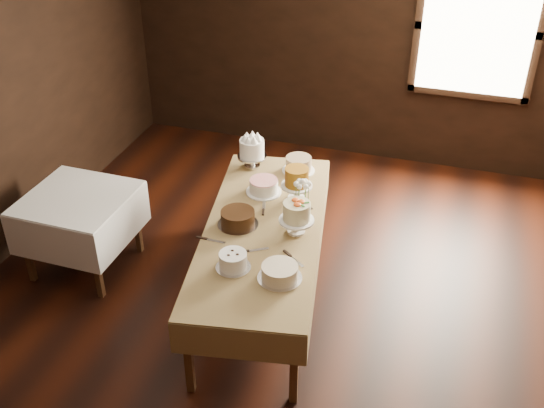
{
  "coord_description": "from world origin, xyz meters",
  "views": [
    {
      "loc": [
        1.27,
        -3.8,
        3.63
      ],
      "look_at": [
        0.0,
        0.2,
        0.95
      ],
      "focal_mm": 42.77,
      "sensor_mm": 36.0,
      "label": 1
    }
  ],
  "objects_px": {
    "side_table": "(78,205)",
    "cake_lattice": "(264,187)",
    "cake_meringue": "(252,154)",
    "cake_speckled": "(298,165)",
    "flower_vase": "(302,209)",
    "cake_swirl": "(233,261)",
    "cake_flowers": "(296,219)",
    "cake_caramel": "(297,185)",
    "cake_cream": "(280,273)",
    "cake_chocolate": "(238,219)",
    "cake_server_a": "(259,249)",
    "cake_server_d": "(304,210)",
    "cake_server_c": "(264,204)",
    "cake_server_b": "(297,262)",
    "display_table": "(263,232)",
    "cake_server_e": "(216,241)"
  },
  "relations": [
    {
      "from": "side_table",
      "to": "cake_server_b",
      "type": "xyz_separation_m",
      "value": [
        2.03,
        -0.29,
        0.08
      ]
    },
    {
      "from": "cake_caramel",
      "to": "flower_vase",
      "type": "relative_size",
      "value": 2.58
    },
    {
      "from": "cake_lattice",
      "to": "cake_server_d",
      "type": "distance_m",
      "value": 0.44
    },
    {
      "from": "cake_cream",
      "to": "cake_server_a",
      "type": "bearing_deg",
      "value": 131.62
    },
    {
      "from": "cake_lattice",
      "to": "cake_flowers",
      "type": "bearing_deg",
      "value": -48.86
    },
    {
      "from": "cake_meringue",
      "to": "cake_cream",
      "type": "bearing_deg",
      "value": -64.12
    },
    {
      "from": "cake_meringue",
      "to": "cake_speckled",
      "type": "xyz_separation_m",
      "value": [
        0.43,
        0.05,
        -0.06
      ]
    },
    {
      "from": "cake_lattice",
      "to": "cake_chocolate",
      "type": "bearing_deg",
      "value": -94.28
    },
    {
      "from": "cake_speckled",
      "to": "side_table",
      "type": "bearing_deg",
      "value": -149.01
    },
    {
      "from": "cake_caramel",
      "to": "cake_server_e",
      "type": "bearing_deg",
      "value": -118.15
    },
    {
      "from": "cake_server_b",
      "to": "cake_server_c",
      "type": "bearing_deg",
      "value": 162.59
    },
    {
      "from": "side_table",
      "to": "cake_server_d",
      "type": "relative_size",
      "value": 3.65
    },
    {
      "from": "flower_vase",
      "to": "cake_swirl",
      "type": "bearing_deg",
      "value": -109.5
    },
    {
      "from": "cake_cream",
      "to": "cake_server_e",
      "type": "distance_m",
      "value": 0.66
    },
    {
      "from": "cake_server_c",
      "to": "flower_vase",
      "type": "relative_size",
      "value": 2.04
    },
    {
      "from": "cake_server_a",
      "to": "cake_server_b",
      "type": "height_order",
      "value": "same"
    },
    {
      "from": "cake_caramel",
      "to": "cake_swirl",
      "type": "relative_size",
      "value": 1.18
    },
    {
      "from": "cake_server_b",
      "to": "cake_speckled",
      "type": "bearing_deg",
      "value": 142.44
    },
    {
      "from": "flower_vase",
      "to": "cake_speckled",
      "type": "bearing_deg",
      "value": 107.63
    },
    {
      "from": "cake_server_c",
      "to": "cake_server_e",
      "type": "height_order",
      "value": "same"
    },
    {
      "from": "cake_swirl",
      "to": "cake_lattice",
      "type": "bearing_deg",
      "value": 96.3
    },
    {
      "from": "cake_lattice",
      "to": "cake_flowers",
      "type": "height_order",
      "value": "cake_flowers"
    },
    {
      "from": "cake_meringue",
      "to": "side_table",
      "type": "bearing_deg",
      "value": -142.53
    },
    {
      "from": "display_table",
      "to": "cake_speckled",
      "type": "relative_size",
      "value": 8.27
    },
    {
      "from": "cake_server_a",
      "to": "cake_server_b",
      "type": "relative_size",
      "value": 1.0
    },
    {
      "from": "display_table",
      "to": "cake_flowers",
      "type": "bearing_deg",
      "value": 2.11
    },
    {
      "from": "side_table",
      "to": "cake_meringue",
      "type": "xyz_separation_m",
      "value": [
        1.25,
        0.96,
        0.2
      ]
    },
    {
      "from": "cake_caramel",
      "to": "cake_server_e",
      "type": "distance_m",
      "value": 0.89
    },
    {
      "from": "cake_chocolate",
      "to": "flower_vase",
      "type": "distance_m",
      "value": 0.53
    },
    {
      "from": "cake_server_a",
      "to": "cake_server_d",
      "type": "bearing_deg",
      "value": 42.65
    },
    {
      "from": "cake_speckled",
      "to": "cake_server_b",
      "type": "height_order",
      "value": "cake_speckled"
    },
    {
      "from": "side_table",
      "to": "cake_swirl",
      "type": "bearing_deg",
      "value": -17.33
    },
    {
      "from": "cake_speckled",
      "to": "cake_lattice",
      "type": "distance_m",
      "value": 0.48
    },
    {
      "from": "side_table",
      "to": "cake_lattice",
      "type": "xyz_separation_m",
      "value": [
        1.49,
        0.56,
        0.13
      ]
    },
    {
      "from": "display_table",
      "to": "cake_lattice",
      "type": "bearing_deg",
      "value": 107.58
    },
    {
      "from": "cake_speckled",
      "to": "cake_flowers",
      "type": "bearing_deg",
      "value": -75.42
    },
    {
      "from": "cake_meringue",
      "to": "cake_lattice",
      "type": "bearing_deg",
      "value": -58.57
    },
    {
      "from": "cake_meringue",
      "to": "cake_flowers",
      "type": "relative_size",
      "value": 1.09
    },
    {
      "from": "cake_chocolate",
      "to": "side_table",
      "type": "bearing_deg",
      "value": -178.96
    },
    {
      "from": "cake_cream",
      "to": "cake_server_d",
      "type": "height_order",
      "value": "cake_cream"
    },
    {
      "from": "cake_server_a",
      "to": "cake_server_d",
      "type": "xyz_separation_m",
      "value": [
        0.18,
        0.63,
        0.0
      ]
    },
    {
      "from": "display_table",
      "to": "cake_meringue",
      "type": "bearing_deg",
      "value": 114.1
    },
    {
      "from": "cake_server_c",
      "to": "cake_server_d",
      "type": "bearing_deg",
      "value": -101.52
    },
    {
      "from": "cake_server_d",
      "to": "flower_vase",
      "type": "bearing_deg",
      "value": -120.81
    },
    {
      "from": "cake_meringue",
      "to": "cake_caramel",
      "type": "bearing_deg",
      "value": -37.46
    },
    {
      "from": "cake_chocolate",
      "to": "cake_server_e",
      "type": "height_order",
      "value": "cake_chocolate"
    },
    {
      "from": "cake_lattice",
      "to": "cake_server_b",
      "type": "height_order",
      "value": "cake_lattice"
    },
    {
      "from": "cake_caramel",
      "to": "cake_chocolate",
      "type": "relative_size",
      "value": 0.93
    },
    {
      "from": "side_table",
      "to": "cake_flowers",
      "type": "bearing_deg",
      "value": 2.15
    },
    {
      "from": "cake_chocolate",
      "to": "cake_server_a",
      "type": "height_order",
      "value": "cake_chocolate"
    }
  ]
}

